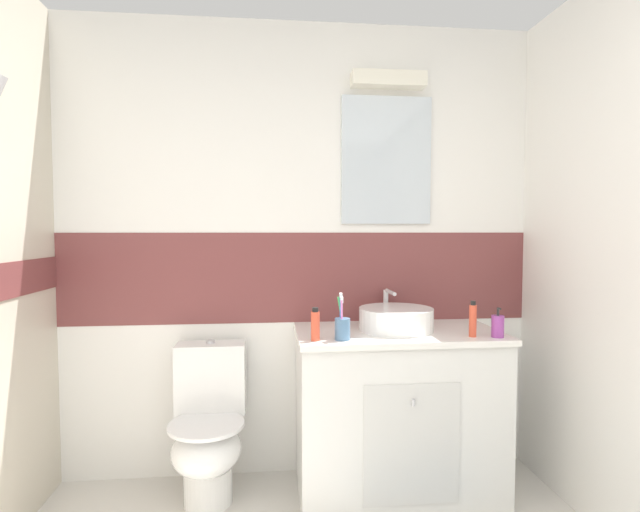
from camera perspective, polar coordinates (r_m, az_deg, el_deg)
The scene contains 8 objects.
wall_back_tiled at distance 2.73m, azimuth -2.22°, elevation 0.87°, with size 3.20×0.20×2.50m.
vanity_cabinet at distance 2.66m, azimuth 9.04°, elevation -17.65°, with size 1.04×0.57×0.85m.
sink_basin at distance 2.52m, azimuth 8.97°, elevation -7.28°, with size 0.38×0.42×0.19m.
toilet at distance 2.64m, azimuth -13.07°, elevation -19.26°, with size 0.37×0.50×0.78m.
toothbrush_cup at distance 2.28m, azimuth 2.66°, elevation -8.37°, with size 0.07×0.07×0.22m.
soap_dispenser at distance 2.49m, azimuth 20.28°, elevation -7.78°, with size 0.06×0.06×0.15m.
deodorant_spray_can at distance 2.26m, azimuth -0.56°, elevation -8.17°, with size 0.04×0.04×0.15m.
toothpaste_tube_upright at distance 2.45m, azimuth 17.63°, elevation -7.21°, with size 0.04×0.04×0.17m.
Camera 1 is at (-0.17, -0.27, 1.36)m, focal length 27.05 mm.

